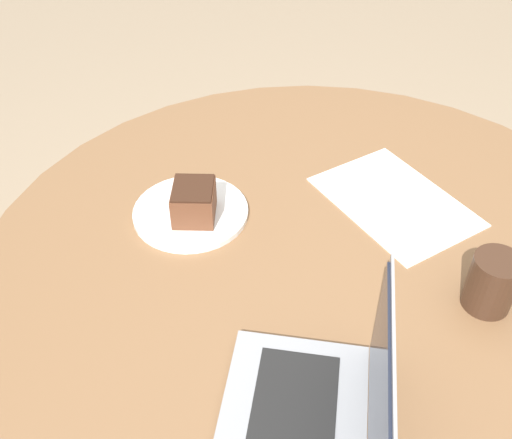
% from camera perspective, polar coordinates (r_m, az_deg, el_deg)
% --- Properties ---
extents(dining_table, '(1.31, 1.31, 0.75)m').
position_cam_1_polar(dining_table, '(1.22, 6.23, -8.13)').
color(dining_table, brown).
rests_on(dining_table, ground_plane).
extents(paper_document, '(0.36, 0.28, 0.00)m').
position_cam_1_polar(paper_document, '(1.27, 13.07, 1.68)').
color(paper_document, white).
rests_on(paper_document, dining_table).
extents(plate, '(0.23, 0.23, 0.01)m').
position_cam_1_polar(plate, '(1.21, -6.23, 0.70)').
color(plate, white).
rests_on(plate, dining_table).
extents(cake_slice, '(0.12, 0.12, 0.07)m').
position_cam_1_polar(cake_slice, '(1.17, -5.94, 1.71)').
color(cake_slice, brown).
rests_on(cake_slice, plate).
extents(fork, '(0.12, 0.15, 0.00)m').
position_cam_1_polar(fork, '(1.24, -6.16, 2.34)').
color(fork, silver).
rests_on(fork, plate).
extents(coffee_glass, '(0.08, 0.08, 0.10)m').
position_cam_1_polar(coffee_glass, '(1.07, 21.56, -5.60)').
color(coffee_glass, '#3D2619').
rests_on(coffee_glass, dining_table).
extents(laptop, '(0.36, 0.38, 0.22)m').
position_cam_1_polar(laptop, '(0.86, 5.59, -18.73)').
color(laptop, gray).
rests_on(laptop, dining_table).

